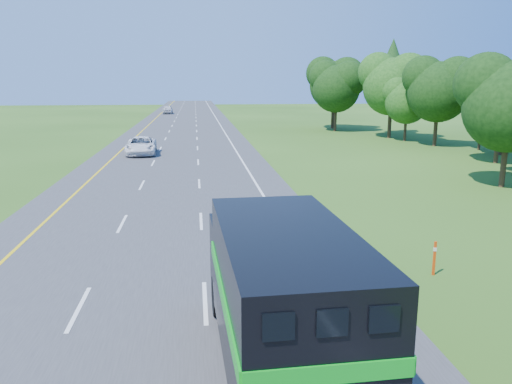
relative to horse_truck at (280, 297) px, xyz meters
The scene contains 6 objects.
road 43.31m from the horse_truck, 94.48° to the left, with size 15.00×260.00×0.04m, color #38383A.
lane_markings 43.31m from the horse_truck, 94.48° to the left, with size 11.15×260.00×0.01m.
horse_truck is the anchor object (origin of this frame).
white_suv 37.04m from the horse_truck, 100.37° to the left, with size 2.64×5.73×1.59m, color white.
far_car 97.67m from the horse_truck, 94.34° to the left, with size 1.99×4.94×1.68m, color #BBBCC3.
delineator 8.41m from the horse_truck, 40.90° to the left, with size 0.10×0.05×1.21m.
Camera 1 is at (1.68, -2.95, 6.47)m, focal length 35.00 mm.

